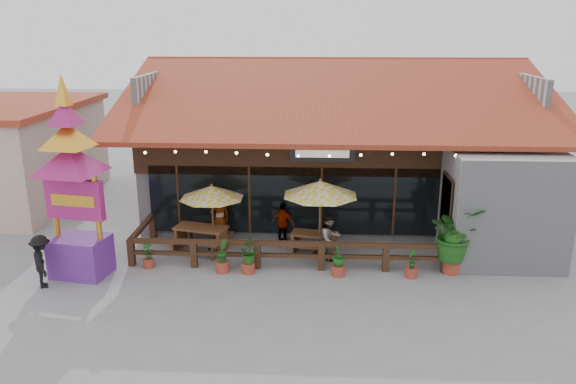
# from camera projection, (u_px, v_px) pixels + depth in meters

# --- Properties ---
(ground) EXTENTS (100.00, 100.00, 0.00)m
(ground) POSITION_uv_depth(u_px,v_px,m) (337.00, 263.00, 18.00)
(ground) COLOR gray
(ground) RESTS_ON ground
(restaurant_building) EXTENTS (15.50, 14.73, 6.09)m
(restaurant_building) POSITION_uv_depth(u_px,v_px,m) (339.00, 152.00, 23.69)
(restaurant_building) COLOR #ABABB0
(restaurant_building) RESTS_ON ground
(patio_railing) EXTENTS (10.00, 2.60, 0.92)m
(patio_railing) POSITION_uv_depth(u_px,v_px,m) (266.00, 247.00, 17.68)
(patio_railing) COLOR #402717
(patio_railing) RESTS_ON ground
(umbrella_left) EXTENTS (2.85, 2.85, 2.32)m
(umbrella_left) POSITION_uv_depth(u_px,v_px,m) (212.00, 192.00, 18.56)
(umbrella_left) COLOR brown
(umbrella_left) RESTS_ON ground
(umbrella_right) EXTENTS (3.24, 3.24, 2.65)m
(umbrella_right) POSITION_uv_depth(u_px,v_px,m) (320.00, 189.00, 17.98)
(umbrella_right) COLOR brown
(umbrella_right) RESTS_ON ground
(picnic_table_left) EXTENTS (2.06, 1.88, 0.84)m
(picnic_table_left) POSITION_uv_depth(u_px,v_px,m) (201.00, 235.00, 18.90)
(picnic_table_left) COLOR brown
(picnic_table_left) RESTS_ON ground
(picnic_table_right) EXTENTS (1.69, 1.52, 0.72)m
(picnic_table_right) POSITION_uv_depth(u_px,v_px,m) (314.00, 239.00, 18.69)
(picnic_table_right) COLOR brown
(picnic_table_right) RESTS_ON ground
(thai_sign_tower) EXTENTS (2.77, 2.77, 6.52)m
(thai_sign_tower) POSITION_uv_depth(u_px,v_px,m) (71.00, 165.00, 16.24)
(thai_sign_tower) COLOR #63278F
(thai_sign_tower) RESTS_ON ground
(tropical_plant) EXTENTS (1.96, 1.86, 2.14)m
(tropical_plant) POSITION_uv_depth(u_px,v_px,m) (454.00, 235.00, 17.00)
(tropical_plant) COLOR maroon
(tropical_plant) RESTS_ON ground
(diner_a) EXTENTS (0.84, 0.78, 1.94)m
(diner_a) POSITION_uv_depth(u_px,v_px,m) (220.00, 219.00, 19.17)
(diner_a) COLOR #391F12
(diner_a) RESTS_ON ground
(diner_b) EXTENTS (1.02, 1.01, 1.65)m
(diner_b) POSITION_uv_depth(u_px,v_px,m) (330.00, 239.00, 17.78)
(diner_b) COLOR #391F12
(diner_b) RESTS_ON ground
(diner_c) EXTENTS (0.92, 0.67, 1.45)m
(diner_c) POSITION_uv_depth(u_px,v_px,m) (283.00, 223.00, 19.50)
(diner_c) COLOR #391F12
(diner_c) RESTS_ON ground
(pedestrian) EXTENTS (1.02, 1.19, 1.59)m
(pedestrian) POSITION_uv_depth(u_px,v_px,m) (42.00, 261.00, 16.19)
(pedestrian) COLOR black
(pedestrian) RESTS_ON ground
(planter_a) EXTENTS (0.34, 0.34, 0.84)m
(planter_a) POSITION_uv_depth(u_px,v_px,m) (148.00, 257.00, 17.60)
(planter_a) COLOR maroon
(planter_a) RESTS_ON ground
(planter_b) EXTENTS (0.43, 0.43, 1.05)m
(planter_b) POSITION_uv_depth(u_px,v_px,m) (222.00, 258.00, 17.25)
(planter_b) COLOR maroon
(planter_b) RESTS_ON ground
(planter_c) EXTENTS (0.81, 0.82, 1.02)m
(planter_c) POSITION_uv_depth(u_px,v_px,m) (248.00, 255.00, 17.16)
(planter_c) COLOR maroon
(planter_c) RESTS_ON ground
(planter_d) EXTENTS (0.53, 0.53, 1.00)m
(planter_d) POSITION_uv_depth(u_px,v_px,m) (338.00, 261.00, 16.99)
(planter_d) COLOR maroon
(planter_d) RESTS_ON ground
(planter_e) EXTENTS (0.37, 0.37, 0.92)m
(planter_e) POSITION_uv_depth(u_px,v_px,m) (412.00, 265.00, 16.91)
(planter_e) COLOR maroon
(planter_e) RESTS_ON ground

